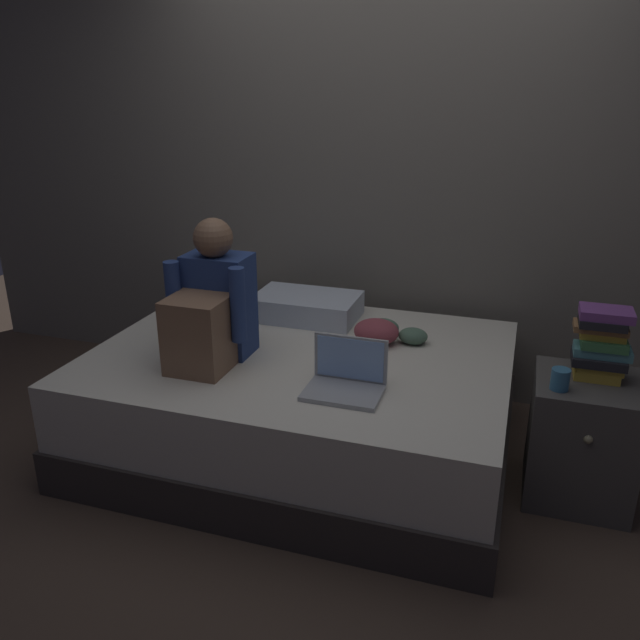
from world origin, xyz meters
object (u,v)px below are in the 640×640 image
(nightstand, at_px, (581,439))
(clothes_pile, at_px, (384,331))
(bed, at_px, (302,401))
(mug, at_px, (560,379))
(person_sitting, at_px, (211,308))
(pillow, at_px, (307,306))
(laptop, at_px, (346,379))
(book_stack, at_px, (601,343))

(nightstand, bearing_deg, clothes_pile, 166.53)
(bed, height_order, clothes_pile, clothes_pile)
(mug, height_order, clothes_pile, clothes_pile)
(person_sitting, xyz_separation_m, mug, (1.53, 0.11, -0.18))
(pillow, bearing_deg, laptop, -60.38)
(bed, relative_size, nightstand, 3.55)
(pillow, distance_m, book_stack, 1.51)
(person_sitting, bearing_deg, bed, 30.16)
(person_sitting, bearing_deg, mug, 3.96)
(nightstand, relative_size, book_stack, 1.81)
(laptop, relative_size, pillow, 0.57)
(bed, xyz_separation_m, mug, (1.17, -0.10, 0.34))
(nightstand, distance_m, mug, 0.37)
(bed, distance_m, nightstand, 1.30)
(book_stack, relative_size, mug, 3.46)
(pillow, height_order, book_stack, book_stack)
(person_sitting, distance_m, clothes_pile, 0.87)
(laptop, bearing_deg, book_stack, 21.96)
(person_sitting, distance_m, pillow, 0.72)
(laptop, xyz_separation_m, clothes_pile, (0.03, 0.58, -0.00))
(person_sitting, distance_m, book_stack, 1.71)
(bed, bearing_deg, mug, -5.07)
(book_stack, bearing_deg, bed, -177.14)
(bed, relative_size, pillow, 3.57)
(laptop, relative_size, mug, 3.56)
(book_stack, relative_size, clothes_pile, 0.87)
(book_stack, distance_m, clothes_pile, 1.00)
(mug, bearing_deg, bed, 174.93)
(bed, height_order, mug, mug)
(book_stack, height_order, mug, book_stack)
(nightstand, height_order, laptop, laptop)
(book_stack, xyz_separation_m, mug, (-0.15, -0.17, -0.11))
(person_sitting, bearing_deg, laptop, -10.73)
(book_stack, bearing_deg, person_sitting, -170.70)
(person_sitting, xyz_separation_m, book_stack, (1.69, 0.28, -0.07))
(clothes_pile, bearing_deg, book_stack, -10.32)
(person_sitting, height_order, laptop, person_sitting)
(bed, bearing_deg, person_sitting, -149.84)
(mug, bearing_deg, nightstand, 42.69)
(bed, height_order, pillow, pillow)
(person_sitting, relative_size, laptop, 2.05)
(laptop, bearing_deg, nightstand, 19.91)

